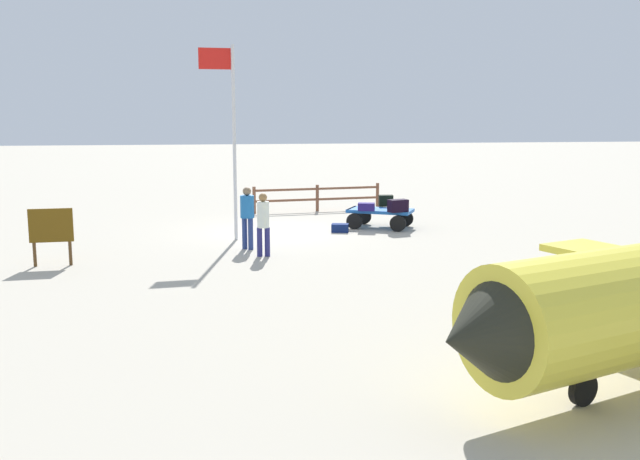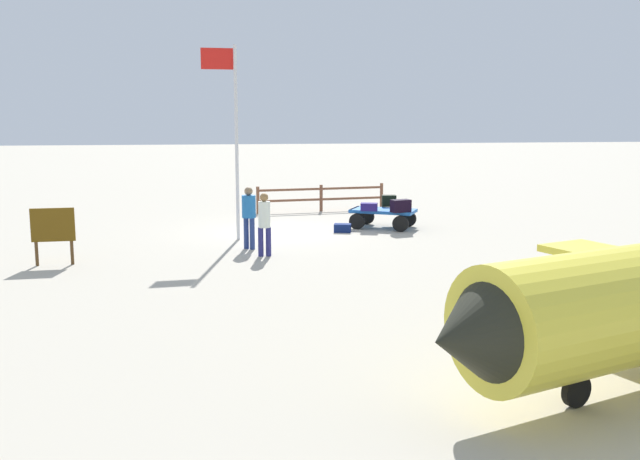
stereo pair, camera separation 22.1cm
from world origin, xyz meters
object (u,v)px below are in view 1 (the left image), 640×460
luggage_cart (380,214)px  flagpole (230,125)px  suitcase_dark (398,206)px  worker_lead (247,212)px  worker_trailing (263,221)px  suitcase_navy (386,201)px  suitcase_olive (366,207)px  signboard (51,229)px  suitcase_tan (340,228)px

luggage_cart → flagpole: (4.77, 1.51, 2.88)m
suitcase_dark → worker_lead: 5.32m
worker_lead → flagpole: 2.79m
worker_trailing → suitcase_navy: bearing=-133.0°
suitcase_olive → signboard: (8.68, 4.17, 0.17)m
flagpole → signboard: 5.85m
flagpole → signboard: flagpole is taller
suitcase_olive → worker_lead: (3.88, 2.72, 0.29)m
worker_lead → flagpole: bearing=-75.8°
signboard → worker_trailing: bearing=-175.3°
flagpole → worker_trailing: bearing=106.3°
worker_lead → suitcase_navy: bearing=-142.3°
suitcase_navy → suitcase_olive: suitcase_navy is taller
luggage_cart → signboard: (9.19, 4.49, 0.46)m
flagpole → signboard: size_ratio=3.96×
signboard → flagpole: bearing=-146.1°
suitcase_tan → worker_lead: bearing=38.8°
worker_lead → flagpole: (0.38, -1.52, 2.31)m
worker_lead → worker_trailing: (-0.36, 1.03, -0.08)m
worker_trailing → luggage_cart: bearing=-134.7°
suitcase_olive → flagpole: 5.13m
suitcase_olive → signboard: signboard is taller
luggage_cart → signboard: size_ratio=1.61×
luggage_cart → worker_lead: worker_lead is taller
worker_lead → suitcase_tan: bearing=-141.2°
suitcase_navy → suitcase_olive: (0.86, 0.95, -0.06)m
suitcase_navy → suitcase_dark: 1.38m
suitcase_dark → suitcase_tan: size_ratio=1.13×
suitcase_tan → flagpole: 4.72m
suitcase_tan → worker_lead: size_ratio=0.34×
suitcase_navy → flagpole: (5.12, 2.15, 2.53)m
suitcase_dark → worker_trailing: bearing=36.8°
suitcase_navy → worker_trailing: bearing=47.0°
suitcase_olive → worker_trailing: 5.14m
luggage_cart → suitcase_dark: (-0.41, 0.74, 0.36)m
luggage_cart → suitcase_olive: suitcase_olive is taller
worker_trailing → suitcase_dark: bearing=-143.2°
suitcase_navy → suitcase_tan: suitcase_navy is taller
luggage_cart → suitcase_tan: 1.58m
suitcase_dark → worker_trailing: worker_trailing is taller
suitcase_navy → suitcase_dark: (-0.06, 1.38, 0.01)m
suitcase_dark → worker_lead: worker_lead is taller
worker_trailing → signboard: (5.16, 0.42, -0.03)m
suitcase_tan → flagpole: bearing=14.6°
suitcase_olive → worker_trailing: bearing=46.8°
suitcase_tan → worker_trailing: size_ratio=0.36×
suitcase_olive → flagpole: bearing=15.7°
flagpole → worker_lead: bearing=104.2°
worker_trailing → flagpole: flagpole is taller
worker_trailing → flagpole: size_ratio=0.30×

